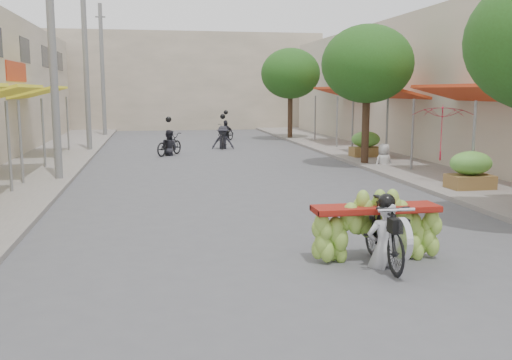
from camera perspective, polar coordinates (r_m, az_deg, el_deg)
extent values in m
plane|color=#525257|center=(7.41, 10.43, -13.60)|extent=(120.00, 120.00, 0.00)
cube|color=gray|center=(22.03, -22.02, 1.07)|extent=(4.00, 60.00, 0.12)
cube|color=gray|center=(23.56, 13.56, 1.95)|extent=(4.00, 60.00, 0.12)
cylinder|color=slate|center=(16.70, -23.46, 2.88)|extent=(0.08, 0.08, 2.55)
cube|color=yellow|center=(19.93, -23.97, 7.96)|extent=(1.77, 4.00, 0.53)
cylinder|color=slate|center=(18.06, -22.47, 3.34)|extent=(0.08, 0.08, 2.55)
cylinder|color=slate|center=(21.58, -20.49, 4.26)|extent=(0.08, 0.08, 2.55)
cube|color=yellow|center=(25.81, -20.84, 8.19)|extent=(1.77, 4.00, 0.53)
cylinder|color=slate|center=(23.94, -19.49, 4.71)|extent=(0.08, 0.08, 2.55)
cylinder|color=slate|center=(27.50, -18.31, 5.25)|extent=(0.08, 0.08, 2.55)
cube|color=#AE3117|center=(25.99, -22.88, 9.95)|extent=(0.10, 3.50, 0.80)
cube|color=#1E2328|center=(28.00, -22.16, 11.92)|extent=(0.08, 2.00, 1.10)
cube|color=#1E2328|center=(32.91, -20.37, 11.48)|extent=(0.08, 2.00, 1.10)
cube|color=#1E2328|center=(37.84, -19.04, 11.14)|extent=(0.08, 2.00, 1.10)
cube|color=#C03A19|center=(18.99, 20.32, 8.16)|extent=(1.77, 4.20, 0.53)
cylinder|color=slate|center=(17.01, 20.90, 3.13)|extent=(0.08, 0.08, 2.55)
cylinder|color=slate|center=(20.35, 15.38, 4.25)|extent=(0.08, 0.08, 2.55)
cube|color=#C03A19|center=(24.36, 13.10, 8.53)|extent=(1.77, 4.20, 0.53)
cylinder|color=slate|center=(22.34, 12.95, 4.73)|extent=(0.08, 0.08, 2.55)
cylinder|color=slate|center=(25.87, 9.64, 5.37)|extent=(0.08, 0.08, 2.55)
cube|color=#C03A19|center=(29.97, 8.52, 8.69)|extent=(1.77, 4.20, 0.53)
cylinder|color=slate|center=(27.95, 8.10, 5.67)|extent=(0.08, 0.08, 2.55)
cylinder|color=slate|center=(31.57, 5.93, 6.07)|extent=(0.08, 0.08, 2.55)
cube|color=#BAAA93|center=(44.46, -7.17, 9.73)|extent=(20.00, 6.00, 7.00)
cylinder|color=slate|center=(18.65, -19.69, 12.04)|extent=(0.24, 0.24, 8.00)
cylinder|color=slate|center=(27.57, -16.65, 11.01)|extent=(0.24, 0.24, 8.00)
cylinder|color=slate|center=(36.52, -15.10, 10.47)|extent=(0.24, 0.24, 8.00)
cube|color=slate|center=(36.77, -15.31, 15.46)|extent=(0.60, 0.08, 0.08)
cylinder|color=#3A2719|center=(21.89, 10.91, 5.57)|extent=(0.28, 0.28, 3.20)
ellipsoid|color=#225418|center=(21.88, 11.08, 11.33)|extent=(3.40, 3.40, 2.90)
cylinder|color=#3A2719|center=(33.35, 3.43, 6.81)|extent=(0.28, 0.28, 3.20)
ellipsoid|color=#225418|center=(33.35, 3.47, 10.59)|extent=(3.40, 3.40, 2.90)
cube|color=olive|center=(16.98, 20.61, 0.05)|extent=(1.20, 0.80, 0.50)
ellipsoid|color=#5AA33D|center=(16.91, 20.72, 2.00)|extent=(1.20, 0.88, 0.66)
cube|color=olive|center=(24.14, 10.89, 2.94)|extent=(1.20, 0.80, 0.50)
ellipsoid|color=#5AA33D|center=(24.08, 10.93, 4.31)|extent=(1.20, 0.88, 0.66)
imported|color=black|center=(9.46, 12.63, -5.11)|extent=(0.65, 1.94, 1.12)
cylinder|color=silver|center=(8.87, 14.27, -5.72)|extent=(0.10, 0.66, 0.66)
cube|color=black|center=(8.91, 14.05, -4.44)|extent=(0.28, 0.22, 0.22)
cylinder|color=silver|center=(8.96, 13.84, -2.93)|extent=(0.60, 0.05, 0.05)
cube|color=maroon|center=(9.70, 11.89, -2.80)|extent=(2.13, 0.55, 0.10)
imported|color=silver|center=(9.30, 12.86, -1.95)|extent=(0.58, 0.43, 1.60)
sphere|color=black|center=(9.16, 13.10, 2.75)|extent=(0.28, 0.28, 0.28)
imported|color=#A8162C|center=(17.62, 18.28, 7.21)|extent=(2.20, 2.20, 1.66)
imported|color=silver|center=(21.68, 12.71, 3.58)|extent=(0.83, 0.59, 1.53)
imported|color=black|center=(25.34, -8.69, 3.54)|extent=(1.52, 1.80, 0.98)
imported|color=#26262E|center=(25.29, -8.73, 4.98)|extent=(0.93, 0.85, 1.65)
sphere|color=black|center=(25.27, -8.75, 6.01)|extent=(0.26, 0.26, 0.26)
imported|color=black|center=(27.97, -3.33, 4.06)|extent=(0.66, 1.60, 0.91)
imported|color=#26262E|center=(27.92, -3.35, 5.43)|extent=(1.12, 0.70, 1.65)
sphere|color=black|center=(27.89, -3.35, 6.36)|extent=(0.26, 0.26, 0.26)
imported|color=black|center=(33.38, -3.02, 4.83)|extent=(1.07, 1.69, 0.89)
imported|color=#26262E|center=(33.33, -3.03, 6.00)|extent=(1.09, 0.83, 1.65)
sphere|color=black|center=(33.31, -3.04, 6.78)|extent=(0.26, 0.26, 0.26)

